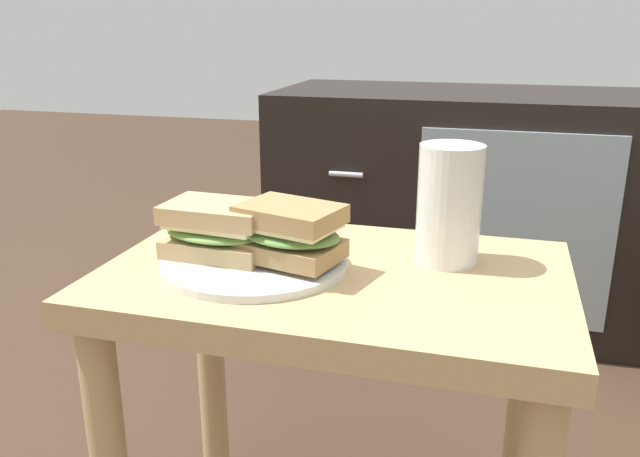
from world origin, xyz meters
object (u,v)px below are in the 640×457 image
at_px(tv_cabinet, 465,205).
at_px(sandwich_back, 290,232).
at_px(beer_glass, 449,207).
at_px(plate, 255,262).
at_px(sandwich_front, 218,229).

xyz_separation_m(tv_cabinet, sandwich_back, (-0.16, -0.97, 0.22)).
bearing_deg(beer_glass, tv_cabinet, 91.33).
xyz_separation_m(tv_cabinet, plate, (-0.20, -0.97, 0.17)).
bearing_deg(tv_cabinet, plate, -101.98).
xyz_separation_m(tv_cabinet, beer_glass, (0.02, -0.88, 0.24)).
bearing_deg(sandwich_front, plate, -2.59).
xyz_separation_m(sandwich_front, sandwich_back, (0.10, -0.00, 0.01)).
distance_m(plate, sandwich_back, 0.06).
distance_m(sandwich_front, beer_glass, 0.29).
distance_m(plate, beer_glass, 0.25).
distance_m(tv_cabinet, sandwich_front, 1.02).
relative_size(plate, beer_glass, 1.56).
xyz_separation_m(sandwich_front, beer_glass, (0.27, 0.08, 0.03)).
height_order(sandwich_back, beer_glass, beer_glass).
bearing_deg(tv_cabinet, sandwich_back, -99.23).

